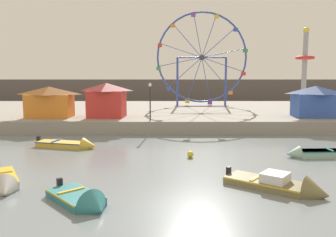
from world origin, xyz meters
TOP-DOWN VIEW (x-y plane):
  - ground_plane at (0.00, 0.00)m, footprint 240.00×240.00m
  - quay_promenade at (0.00, 29.78)m, footprint 110.00×23.98m
  - distant_town_skyline at (0.00, 55.44)m, footprint 140.00×3.00m
  - motorboat_pale_grey at (-9.06, 2.66)m, footprint 3.35×4.43m
  - motorboat_mustard_yellow at (-8.13, 12.18)m, footprint 5.03×2.39m
  - motorboat_olive_wood at (4.97, 2.11)m, footprint 4.88×4.26m
  - motorboat_seafoam at (9.14, 9.15)m, footprint 4.49×1.32m
  - motorboat_teal_painted at (-4.37, 0.22)m, footprint 3.56×3.74m
  - ferris_wheel_blue_frame at (3.75, 33.32)m, footprint 12.11×1.20m
  - drop_tower_steel_tower at (18.83, 36.82)m, footprint 2.80×2.80m
  - carnival_booth_orange_canopy at (-12.75, 21.29)m, footprint 4.87×2.91m
  - carnival_booth_red_striped at (-6.96, 21.26)m, footprint 4.09×3.34m
  - carnival_booth_blue_tent at (14.21, 21.47)m, footprint 4.62×3.38m
  - promenade_lamp_near at (-2.43, 18.67)m, footprint 0.32×0.32m
  - mooring_buoy_orange at (0.75, 9.00)m, footprint 0.44×0.44m

SIDE VIEW (x-z plane):
  - ground_plane at x=0.00m, z-range 0.00..0.00m
  - motorboat_teal_painted at x=-4.37m, z-range -0.52..0.91m
  - mooring_buoy_orange at x=0.75m, z-range 0.00..0.44m
  - motorboat_pale_grey at x=-9.06m, z-range -0.48..0.93m
  - motorboat_mustard_yellow at x=-8.13m, z-range -0.36..0.83m
  - motorboat_olive_wood at x=4.97m, z-range -0.50..0.99m
  - motorboat_seafoam at x=9.14m, z-range -0.29..0.81m
  - quay_promenade at x=0.00m, z-range 0.00..1.22m
  - distant_town_skyline at x=0.00m, z-range 0.00..4.40m
  - carnival_booth_orange_canopy at x=-12.75m, z-range 1.28..4.38m
  - carnival_booth_blue_tent at x=14.21m, z-range 1.28..4.44m
  - carnival_booth_red_striped at x=-6.96m, z-range 1.28..4.75m
  - promenade_lamp_near at x=-2.43m, z-range 1.79..5.29m
  - drop_tower_steel_tower at x=18.83m, z-range 0.78..11.65m
  - ferris_wheel_blue_frame at x=3.75m, z-range 1.24..13.74m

